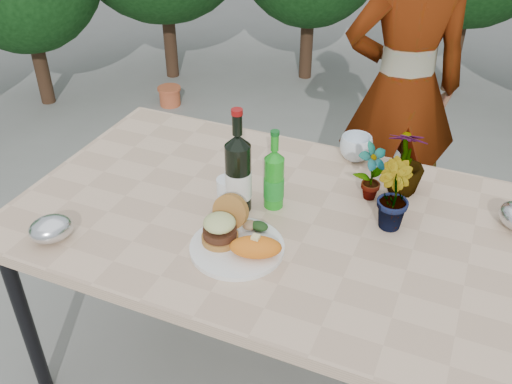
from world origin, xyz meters
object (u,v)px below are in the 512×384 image
at_px(patio_table, 266,227).
at_px(wine_bottle, 238,174).
at_px(dinner_plate, 237,247).
at_px(person, 403,89).

height_order(patio_table, wine_bottle, wine_bottle).
bearing_deg(wine_bottle, patio_table, -15.06).
height_order(patio_table, dinner_plate, dinner_plate).
relative_size(dinner_plate, person, 0.18).
distance_m(dinner_plate, wine_bottle, 0.24).
bearing_deg(wine_bottle, person, 52.67).
distance_m(dinner_plate, person, 1.31).
bearing_deg(person, wine_bottle, 50.80).
relative_size(patio_table, dinner_plate, 5.71).
height_order(dinner_plate, person, person).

